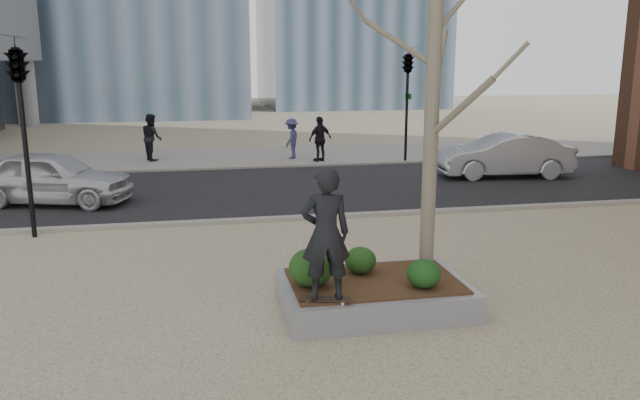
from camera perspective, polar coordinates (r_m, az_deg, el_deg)
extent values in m
plane|color=#BBB089|center=(10.20, -0.60, -10.25)|extent=(120.00, 120.00, 0.00)
cube|color=black|center=(19.72, -5.93, 0.96)|extent=(60.00, 8.00, 0.02)
cube|color=gray|center=(26.59, -7.33, 3.94)|extent=(60.00, 6.00, 0.02)
cube|color=gray|center=(10.33, 4.92, -8.65)|extent=(3.00, 2.00, 0.45)
cube|color=#382314|center=(10.24, 4.95, -7.37)|extent=(2.70, 1.70, 0.04)
ellipsoid|color=#193510|center=(9.84, -0.81, -6.19)|extent=(0.71, 0.71, 0.60)
ellipsoid|color=black|center=(10.46, 3.72, -5.52)|extent=(0.52, 0.52, 0.45)
ellipsoid|color=#143F18|center=(9.93, 9.46, -6.64)|extent=(0.53, 0.53, 0.45)
imported|color=black|center=(9.03, 0.51, -3.11)|extent=(0.74, 0.51, 1.98)
imported|color=silver|center=(19.03, -23.30, 1.90)|extent=(4.73, 2.93, 1.50)
imported|color=#9FA1A7|center=(22.54, 16.49, 3.93)|extent=(4.70, 2.07, 1.50)
imported|color=black|center=(26.15, -15.13, 5.57)|extent=(0.99, 1.11, 1.88)
imported|color=navy|center=(25.79, -2.61, 5.64)|extent=(1.02, 1.23, 1.65)
imported|color=black|center=(25.01, 0.02, 5.61)|extent=(1.14, 0.84, 1.80)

